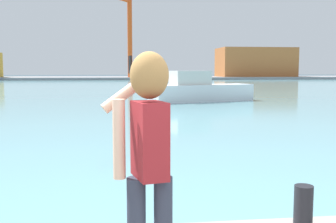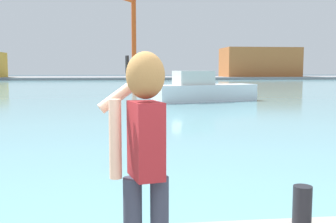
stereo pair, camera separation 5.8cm
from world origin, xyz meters
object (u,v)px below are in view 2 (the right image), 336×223
at_px(warehouse_right, 259,62).
at_px(person_photographer, 144,145).
at_px(harbor_bollard, 302,208).
at_px(boat_moored, 203,90).
at_px(port_crane, 130,27).

bearing_deg(warehouse_right, person_photographer, -109.79).
distance_m(harbor_bollard, boat_moored, 23.86).
relative_size(boat_moored, port_crane, 0.45).
xyz_separation_m(person_photographer, warehouse_right, (32.11, 89.27, 2.20)).
xyz_separation_m(harbor_bollard, warehouse_right, (30.47, 88.41, 3.05)).
relative_size(harbor_bollard, port_crane, 0.03).
distance_m(boat_moored, warehouse_right, 70.21).
distance_m(harbor_bollard, port_crane, 82.28).
height_order(person_photographer, boat_moored, person_photographer).
distance_m(warehouse_right, port_crane, 32.18).
distance_m(person_photographer, warehouse_right, 94.89).
xyz_separation_m(person_photographer, harbor_bollard, (1.64, 0.85, -0.84)).
height_order(person_photographer, port_crane, port_crane).
bearing_deg(port_crane, boat_moored, -86.11).
bearing_deg(harbor_bollard, warehouse_right, 70.98).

